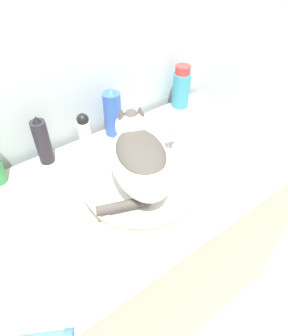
{
  "coord_description": "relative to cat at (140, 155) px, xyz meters",
  "views": [
    {
      "loc": [
        -0.39,
        -0.27,
        1.55
      ],
      "look_at": [
        0.0,
        0.26,
        0.95
      ],
      "focal_mm": 32.0,
      "sensor_mm": 36.0,
      "label": 1
    }
  ],
  "objects": [
    {
      "name": "wall_back",
      "position": [
        -0.01,
        0.39,
        0.22
      ],
      "size": [
        8.0,
        0.05,
        2.4
      ],
      "color": "silver",
      "rests_on": "ground_plane"
    },
    {
      "name": "vanity_counter",
      "position": [
        -0.01,
        0.03,
        -0.55
      ],
      "size": [
        1.24,
        0.62,
        0.85
      ],
      "color": "#B2A893",
      "rests_on": "ground_plane"
    },
    {
      "name": "sink_basin",
      "position": [
        -0.0,
        -0.01,
        -0.1
      ],
      "size": [
        0.37,
        0.37,
        0.05
      ],
      "color": "silver",
      "rests_on": "vanity_counter"
    },
    {
      "name": "cat",
      "position": [
        0.0,
        0.0,
        0.0
      ],
      "size": [
        0.33,
        0.36,
        0.18
      ],
      "rotation": [
        0.0,
        0.0,
        1.18
      ],
      "color": "silver",
      "rests_on": "sink_basin"
    },
    {
      "name": "faucet",
      "position": [
        0.2,
        0.07,
        -0.07
      ],
      "size": [
        0.13,
        0.08,
        0.12
      ],
      "rotation": [
        0.0,
        0.0,
        -2.74
      ],
      "color": "silver",
      "rests_on": "vanity_counter"
    },
    {
      "name": "deodorant_stick",
      "position": [
        -0.03,
        0.3,
        -0.06
      ],
      "size": [
        0.05,
        0.05,
        0.13
      ],
      "color": "silver",
      "rests_on": "vanity_counter"
    },
    {
      "name": "mouthwash_bottle",
      "position": [
        0.44,
        0.3,
        -0.04
      ],
      "size": [
        0.08,
        0.08,
        0.18
      ],
      "color": "teal",
      "rests_on": "vanity_counter"
    },
    {
      "name": "hairspray_can_black",
      "position": [
        -0.19,
        0.3,
        -0.04
      ],
      "size": [
        0.05,
        0.05,
        0.18
      ],
      "color": "#28232D",
      "rests_on": "vanity_counter"
    },
    {
      "name": "spray_bottle_trigger",
      "position": [
        0.09,
        0.3,
        -0.04
      ],
      "size": [
        0.07,
        0.07,
        0.19
      ],
      "color": "#335BB7",
      "rests_on": "vanity_counter"
    }
  ]
}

